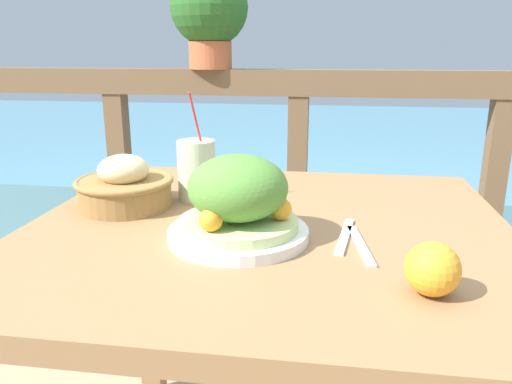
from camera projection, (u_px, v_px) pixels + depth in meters
name	position (u px, v px, depth m)	size (l,w,h in m)	color
patio_table	(268.00, 274.00, 1.00)	(0.93, 0.88, 0.74)	#997047
railing_fence	(298.00, 156.00, 1.81)	(2.80, 0.08, 1.00)	brown
sea_backdrop	(316.00, 153.00, 4.32)	(12.00, 4.00, 0.39)	#568EA8
salad_plate	(238.00, 203.00, 0.88)	(0.25, 0.25, 0.15)	white
drink_glass	(197.00, 170.00, 1.12)	(0.09, 0.09, 0.24)	beige
bread_basket	(125.00, 187.00, 1.07)	(0.21, 0.21, 0.12)	olive
potted_plant	(209.00, 11.00, 1.72)	(0.27, 0.27, 0.34)	#B75B38
fork	(345.00, 236.00, 0.90)	(0.04, 0.18, 0.00)	silver
knife	(361.00, 245.00, 0.86)	(0.04, 0.18, 0.00)	silver
orange_near_basket	(433.00, 269.00, 0.69)	(0.08, 0.08, 0.08)	#F9A328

